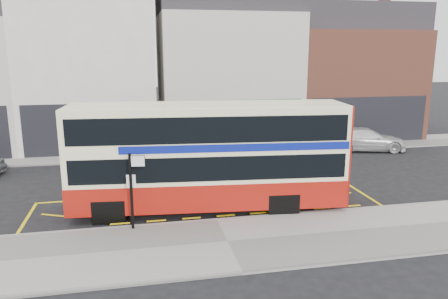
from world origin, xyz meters
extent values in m
plane|color=black|center=(0.00, 0.00, 0.00)|extent=(120.00, 120.00, 0.00)
cube|color=gray|center=(0.00, -2.30, 0.07)|extent=(40.00, 4.00, 0.15)
cube|color=gray|center=(0.00, -0.38, 0.07)|extent=(40.00, 0.15, 0.15)
cube|color=gray|center=(0.00, 11.00, 0.07)|extent=(50.00, 3.00, 0.15)
cube|color=white|center=(-5.50, 15.00, 4.50)|extent=(8.00, 8.00, 9.00)
cube|color=black|center=(-5.50, 11.02, 1.60)|extent=(7.36, 0.06, 3.20)
cube|color=black|center=(-5.50, 11.04, 1.40)|extent=(5.60, 0.04, 2.00)
cube|color=beige|center=(3.50, 15.00, 4.25)|extent=(9.00, 8.00, 8.50)
cube|color=#28262B|center=(3.50, 15.00, 9.40)|extent=(9.00, 7.20, 1.80)
cube|color=#136F26|center=(3.50, 11.02, 1.60)|extent=(8.28, 0.06, 3.20)
cube|color=black|center=(3.50, 11.04, 1.40)|extent=(6.30, 0.04, 2.00)
cube|color=#9F543F|center=(12.50, 15.00, 3.75)|extent=(9.00, 8.00, 7.50)
cube|color=#28262B|center=(12.50, 15.00, 8.40)|extent=(9.00, 7.20, 1.80)
cube|color=black|center=(12.50, 11.02, 1.60)|extent=(8.28, 0.06, 3.20)
cube|color=black|center=(12.50, 11.04, 1.40)|extent=(6.30, 0.04, 2.00)
cube|color=#FFF9C2|center=(-0.06, 1.05, 2.29)|extent=(10.76, 3.39, 3.90)
cube|color=#9C140C|center=(-0.06, 1.05, 0.87)|extent=(10.81, 3.44, 1.06)
cube|color=#9C140C|center=(5.19, 0.55, 2.29)|extent=(0.29, 2.44, 3.90)
cube|color=black|center=(-0.06, 1.05, 2.02)|extent=(10.35, 3.41, 0.91)
cube|color=black|center=(-0.06, 1.05, 3.46)|extent=(10.35, 3.41, 0.96)
cube|color=navy|center=(0.90, 0.96, 2.79)|extent=(8.66, 3.24, 0.29)
cube|color=black|center=(-5.31, 1.55, 1.78)|extent=(0.27, 2.21, 1.54)
cube|color=black|center=(-5.31, 1.55, 3.46)|extent=(0.27, 2.21, 0.96)
cube|color=black|center=(-5.30, 1.55, 2.69)|extent=(0.21, 1.68, 0.34)
cube|color=#FFF9C2|center=(-0.06, 1.05, 4.19)|extent=(10.76, 3.30, 0.12)
cylinder|color=black|center=(-3.90, 0.33, 0.48)|extent=(0.98, 0.36, 0.96)
cylinder|color=black|center=(-3.69, 2.48, 0.48)|extent=(0.98, 0.36, 0.96)
cylinder|color=black|center=(2.62, -0.29, 0.48)|extent=(0.98, 0.36, 0.96)
cylinder|color=black|center=(2.82, 1.87, 0.48)|extent=(0.98, 0.36, 0.96)
cube|color=black|center=(-3.03, -0.61, 1.50)|extent=(0.10, 0.10, 2.70)
cube|color=white|center=(-2.77, -0.64, 2.58)|extent=(0.49, 0.10, 0.40)
cube|color=white|center=(-3.03, -0.55, 1.86)|extent=(0.32, 0.07, 0.45)
imported|color=#3A3C41|center=(-3.49, 9.66, 0.68)|extent=(4.24, 1.75, 1.37)
imported|color=silver|center=(11.42, 9.38, 0.71)|extent=(5.25, 3.10, 1.43)
cylinder|color=black|center=(4.04, 12.15, 1.04)|extent=(0.24, 0.24, 2.08)
camera|label=1|loc=(-2.78, -15.27, 6.31)|focal=35.00mm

